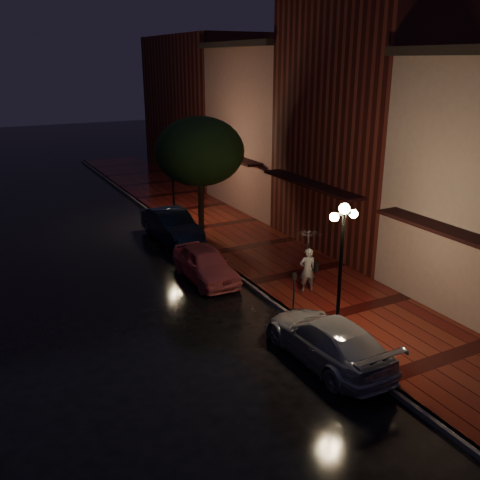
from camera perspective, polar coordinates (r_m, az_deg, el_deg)
ground at (r=20.91m, az=1.05°, el=-4.94°), size 120.00×120.00×0.00m
sidewalk at (r=21.96m, az=6.22°, el=-3.64°), size 4.50×60.00×0.15m
curb at (r=20.88m, az=1.06°, el=-4.75°), size 0.25×60.00×0.15m
storefront_mid at (r=24.99m, az=13.35°, el=11.59°), size 5.00×8.00×11.00m
storefront_far at (r=31.55m, az=3.59°, el=11.61°), size 5.00×8.00×9.00m
storefront_extra at (r=40.34m, az=-3.96°, el=13.87°), size 5.00×12.00×10.00m
streetlamp_near at (r=16.25m, az=10.71°, el=-2.49°), size 0.96×0.36×4.31m
streetlamp_far at (r=28.10m, az=-7.18°, el=6.69°), size 0.96×0.36×4.31m
street_tree at (r=25.15m, az=-4.30°, el=9.19°), size 4.16×4.16×5.80m
pink_car at (r=21.30m, az=-3.70°, el=-2.53°), size 1.66×4.02×1.36m
navy_car at (r=26.11m, az=-7.28°, el=1.56°), size 1.73×4.60×1.50m
silver_car at (r=15.95m, az=9.34°, el=-10.46°), size 1.96×4.69×1.35m
woman_with_umbrella at (r=19.71m, az=7.31°, el=-1.24°), size 0.98×1.00×2.36m
parking_meter at (r=18.35m, az=5.77°, el=-5.12°), size 0.15×0.12×1.41m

